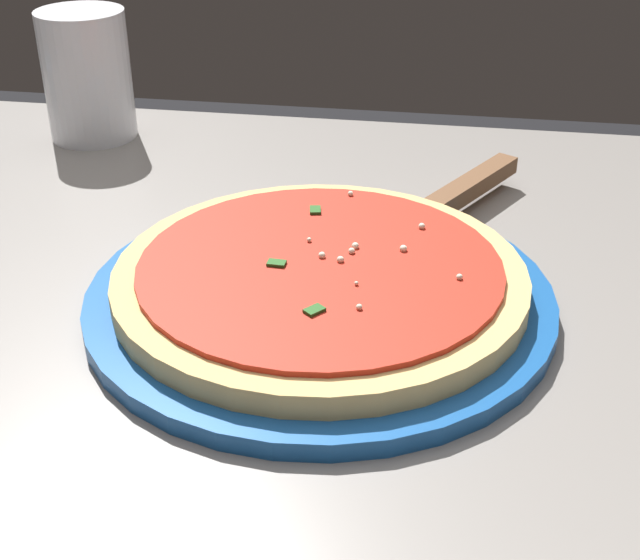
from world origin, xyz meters
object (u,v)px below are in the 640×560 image
at_px(serving_plate, 320,298).
at_px(cup_tall_drink, 87,75).
at_px(pizza_server, 444,205).
at_px(pizza, 320,277).

xyz_separation_m(serving_plate, cup_tall_drink, (0.27, -0.28, 0.05)).
xyz_separation_m(pizza_server, cup_tall_drink, (0.35, -0.15, 0.04)).
relative_size(serving_plate, cup_tall_drink, 2.56).
bearing_deg(cup_tall_drink, pizza, 134.00).
bearing_deg(pizza_server, pizza, 60.45).
xyz_separation_m(serving_plate, pizza, (-0.00, -0.00, 0.02)).
relative_size(serving_plate, pizza, 1.14).
height_order(pizza, pizza_server, pizza).
height_order(pizza, cup_tall_drink, cup_tall_drink).
distance_m(pizza, cup_tall_drink, 0.39).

